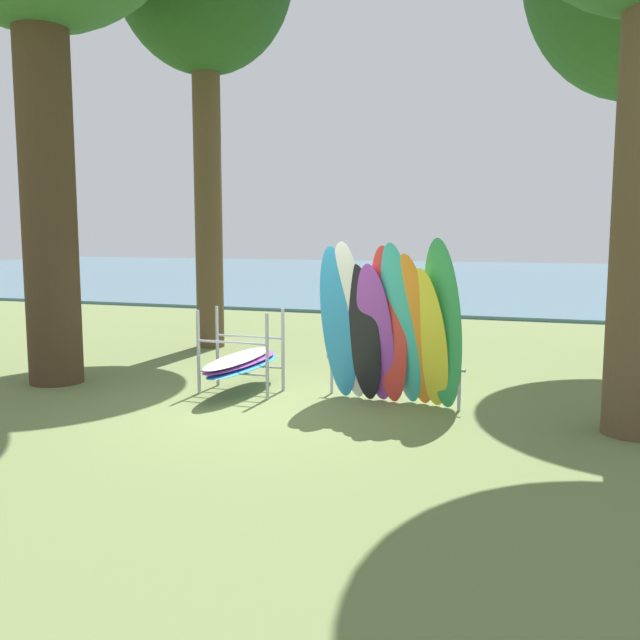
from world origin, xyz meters
name	(u,v)px	position (x,y,z in m)	size (l,w,h in m)	color
ground_plane	(270,409)	(0.00, 0.00, 0.00)	(80.00, 80.00, 0.00)	olive
lake_water	(486,277)	(0.00, 28.93, 0.05)	(80.00, 36.00, 0.10)	#477084
leaning_board_pile	(389,329)	(1.47, 0.71, 1.07)	(2.11, 0.98, 2.32)	#2D8ED1
board_storage_rack	(241,361)	(-0.80, 0.80, 0.47)	(1.15, 2.12, 1.25)	#9EA0A5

